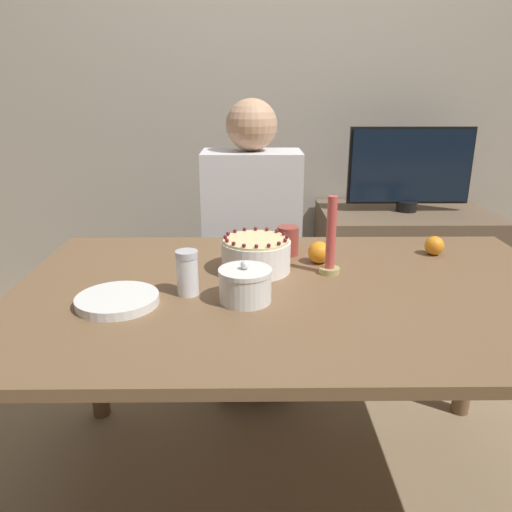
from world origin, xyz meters
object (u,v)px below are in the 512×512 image
sugar_bowl (245,285)px  sugar_shaker (187,273)px  tv_monitor (410,168)px  candle (331,243)px  person_man_blue_shirt (252,269)px  cake (256,255)px

sugar_bowl → sugar_shaker: sugar_shaker is taller
sugar_shaker → tv_monitor: tv_monitor is taller
candle → tv_monitor: (0.53, 0.97, 0.08)m
candle → person_man_blue_shirt: bearing=111.9°
candle → cake: bearing=173.4°
cake → sugar_shaker: (-0.19, -0.19, 0.01)m
sugar_bowl → sugar_shaker: bearing=163.1°
cake → sugar_shaker: 0.27m
cake → sugar_bowl: 0.24m
sugar_shaker → cake: bearing=44.5°
cake → person_man_blue_shirt: person_man_blue_shirt is taller
cake → candle: candle is taller
cake → sugar_bowl: bearing=-97.5°
sugar_bowl → person_man_blue_shirt: 0.83m
sugar_bowl → candle: 0.33m
tv_monitor → cake: bearing=-128.6°
person_man_blue_shirt → tv_monitor: 0.93m
cake → sugar_shaker: size_ratio=1.70×
tv_monitor → sugar_bowl: bearing=-123.7°
sugar_shaker → tv_monitor: size_ratio=0.21×
cake → sugar_bowl: size_ratio=1.50×
sugar_bowl → person_man_blue_shirt: bearing=88.6°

